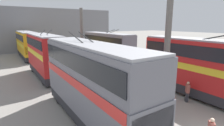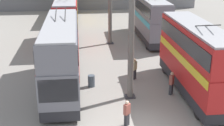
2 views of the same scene
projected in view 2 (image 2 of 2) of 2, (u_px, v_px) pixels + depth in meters
The scene contains 11 objects.
support_column_near at pixel (131, 43), 21.34m from camera, with size 0.75×0.75×8.36m.
support_column_far at pixel (110, 8), 34.45m from camera, with size 0.75×0.75×8.36m.
bus_left_near at pixel (196, 55), 22.55m from camera, with size 10.79×2.54×5.75m.
bus_left_far at pixel (150, 16), 36.78m from camera, with size 11.44×2.54×5.60m.
bus_right_near at pixel (62, 53), 22.96m from camera, with size 10.91×2.54×5.84m.
bus_right_mid at pixel (66, 19), 34.42m from camera, with size 9.43×2.54×5.75m.
bus_right_far at pixel (69, 1), 47.68m from camera, with size 11.26×2.54×5.58m.
person_by_left_row at pixel (171, 83), 22.83m from camera, with size 0.48×0.45×1.77m.
person_aisle_foreground at pixel (127, 112), 18.74m from camera, with size 0.46×0.47×1.66m.
person_aisle_midway at pixel (134, 68), 25.58m from camera, with size 0.47×0.47×1.79m.
oil_drum at pixel (91, 81), 24.33m from camera, with size 0.56×0.56×0.93m.
Camera 2 is at (-15.97, 3.54, 10.03)m, focal length 50.00 mm.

